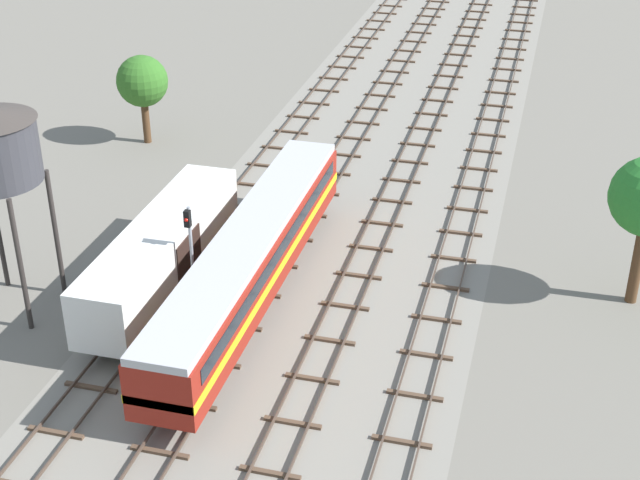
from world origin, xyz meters
TOP-DOWN VIEW (x-y plane):
  - ground_plane at (0.00, 56.00)m, footprint 480.00×480.00m
  - ballast_bed at (0.00, 56.00)m, footprint 17.37×176.00m
  - track_far_left at (-6.69, 57.00)m, footprint 2.40×126.00m
  - track_left at (-2.23, 57.00)m, footprint 2.40×126.00m
  - track_centre_left at (2.23, 57.00)m, footprint 2.40×126.00m
  - track_centre at (6.69, 57.00)m, footprint 2.40×126.00m
  - freight_boxcar_far_left_mid at (-6.68, 39.40)m, footprint 2.87×14.00m
  - passenger_coach_left_midfar at (-2.23, 39.72)m, footprint 2.96×22.00m
  - signal_post_nearest at (-4.46, 37.86)m, footprint 0.28×0.47m
  - lineside_tree_0 at (-15.73, 57.39)m, footprint 3.43×3.43m

SIDE VIEW (x-z plane):
  - ground_plane at x=0.00m, z-range 0.00..0.00m
  - ballast_bed at x=0.00m, z-range 0.00..0.01m
  - track_far_left at x=-6.69m, z-range -0.01..0.28m
  - track_left at x=-2.23m, z-range -0.01..0.28m
  - track_centre_left at x=2.23m, z-range -0.01..0.28m
  - track_centre at x=6.69m, z-range -0.01..0.28m
  - freight_boxcar_far_left_mid at x=-6.68m, z-range 0.65..4.25m
  - passenger_coach_left_midfar at x=-2.23m, z-range 0.71..4.51m
  - signal_post_nearest at x=-4.46m, z-range 0.76..6.59m
  - lineside_tree_0 at x=-15.73m, z-range 1.26..7.32m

